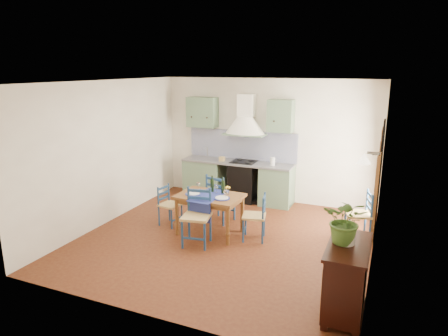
{
  "coord_description": "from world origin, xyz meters",
  "views": [
    {
      "loc": [
        2.6,
        -6.19,
        3.04
      ],
      "look_at": [
        -0.14,
        0.3,
        1.25
      ],
      "focal_mm": 32.0,
      "sensor_mm": 36.0,
      "label": 1
    }
  ],
  "objects_px": {
    "dining_table": "(210,200)",
    "chair_near": "(197,216)",
    "sideboard": "(346,276)",
    "potted_plant": "(346,221)"
  },
  "relations": [
    {
      "from": "dining_table",
      "to": "chair_near",
      "type": "bearing_deg",
      "value": -91.28
    },
    {
      "from": "potted_plant",
      "to": "dining_table",
      "type": "bearing_deg",
      "value": 148.35
    },
    {
      "from": "sideboard",
      "to": "potted_plant",
      "type": "distance_m",
      "value": 0.72
    },
    {
      "from": "dining_table",
      "to": "sideboard",
      "type": "distance_m",
      "value": 3.08
    },
    {
      "from": "chair_near",
      "to": "potted_plant",
      "type": "height_order",
      "value": "potted_plant"
    },
    {
      "from": "chair_near",
      "to": "potted_plant",
      "type": "distance_m",
      "value": 2.88
    },
    {
      "from": "dining_table",
      "to": "sideboard",
      "type": "relative_size",
      "value": 1.15
    },
    {
      "from": "dining_table",
      "to": "chair_near",
      "type": "height_order",
      "value": "dining_table"
    },
    {
      "from": "dining_table",
      "to": "potted_plant",
      "type": "bearing_deg",
      "value": -31.65
    },
    {
      "from": "dining_table",
      "to": "sideboard",
      "type": "bearing_deg",
      "value": -31.68
    }
  ]
}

